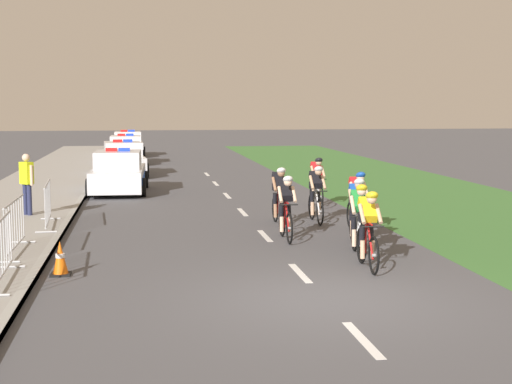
# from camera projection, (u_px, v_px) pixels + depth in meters

# --- Properties ---
(ground_plane) EXTENTS (160.00, 160.00, 0.00)m
(ground_plane) POSITION_uv_depth(u_px,v_px,m) (325.00, 299.00, 12.02)
(ground_plane) COLOR #4C4C51
(sidewalk_slab) EXTENTS (3.70, 60.00, 0.12)m
(sidewalk_slab) POSITION_uv_depth(u_px,v_px,m) (29.00, 197.00, 24.76)
(sidewalk_slab) COLOR gray
(sidewalk_slab) RESTS_ON ground
(kerb_edge) EXTENTS (0.16, 60.00, 0.13)m
(kerb_edge) POSITION_uv_depth(u_px,v_px,m) (83.00, 196.00, 25.03)
(kerb_edge) COLOR #9E9E99
(kerb_edge) RESTS_ON ground
(grass_verge) EXTENTS (7.00, 60.00, 0.01)m
(grass_verge) POSITION_uv_depth(u_px,v_px,m) (413.00, 192.00, 26.78)
(grass_verge) COLOR #3D7033
(grass_verge) RESTS_ON ground
(lane_markings_centre) EXTENTS (0.14, 25.60, 0.01)m
(lane_markings_centre) POSITION_uv_depth(u_px,v_px,m) (243.00, 212.00, 21.74)
(lane_markings_centre) COLOR white
(lane_markings_centre) RESTS_ON ground
(cyclist_lead) EXTENTS (0.43, 1.72, 1.56)m
(cyclist_lead) POSITION_uv_depth(u_px,v_px,m) (368.00, 228.00, 14.14)
(cyclist_lead) COLOR black
(cyclist_lead) RESTS_ON ground
(cyclist_second) EXTENTS (0.45, 1.72, 1.56)m
(cyclist_second) POSITION_uv_depth(u_px,v_px,m) (359.00, 218.00, 15.37)
(cyclist_second) COLOR black
(cyclist_second) RESTS_ON ground
(cyclist_third) EXTENTS (0.45, 1.72, 1.56)m
(cyclist_third) POSITION_uv_depth(u_px,v_px,m) (357.00, 210.00, 16.55)
(cyclist_third) COLOR black
(cyclist_third) RESTS_ON ground
(cyclist_fourth) EXTENTS (0.42, 1.72, 1.56)m
(cyclist_fourth) POSITION_uv_depth(u_px,v_px,m) (286.00, 207.00, 17.14)
(cyclist_fourth) COLOR black
(cyclist_fourth) RESTS_ON ground
(cyclist_fifth) EXTENTS (0.42, 1.72, 1.56)m
(cyclist_fifth) POSITION_uv_depth(u_px,v_px,m) (357.00, 201.00, 18.13)
(cyclist_fifth) COLOR black
(cyclist_fifth) RESTS_ON ground
(cyclist_sixth) EXTENTS (0.42, 1.72, 1.56)m
(cyclist_sixth) POSITION_uv_depth(u_px,v_px,m) (279.00, 195.00, 19.34)
(cyclist_sixth) COLOR black
(cyclist_sixth) RESTS_ON ground
(cyclist_seventh) EXTENTS (0.42, 1.72, 1.56)m
(cyclist_seventh) POSITION_uv_depth(u_px,v_px,m) (316.00, 193.00, 19.75)
(cyclist_seventh) COLOR black
(cyclist_seventh) RESTS_ON ground
(cyclist_eighth) EXTENTS (0.42, 1.72, 1.56)m
(cyclist_eighth) POSITION_uv_depth(u_px,v_px,m) (317.00, 181.00, 22.86)
(cyclist_eighth) COLOR black
(cyclist_eighth) RESTS_ON ground
(police_car_nearest) EXTENTS (2.12, 4.46, 1.59)m
(police_car_nearest) POSITION_uv_depth(u_px,v_px,m) (119.00, 173.00, 26.56)
(police_car_nearest) COLOR silver
(police_car_nearest) RESTS_ON ground
(police_car_second) EXTENTS (2.26, 4.52, 1.59)m
(police_car_second) POSITION_uv_depth(u_px,v_px,m) (123.00, 160.00, 32.95)
(police_car_second) COLOR white
(police_car_second) RESTS_ON ground
(police_car_third) EXTENTS (2.00, 4.40, 1.59)m
(police_car_third) POSITION_uv_depth(u_px,v_px,m) (126.00, 151.00, 39.49)
(police_car_third) COLOR white
(police_car_third) RESTS_ON ground
(police_car_furthest) EXTENTS (2.08, 4.44, 1.59)m
(police_car_furthest) POSITION_uv_depth(u_px,v_px,m) (128.00, 145.00, 45.31)
(police_car_furthest) COLOR white
(police_car_furthest) RESTS_ON ground
(crowd_barrier_front) EXTENTS (0.58, 2.32, 1.07)m
(crowd_barrier_front) POSITION_uv_depth(u_px,v_px,m) (2.00, 251.00, 12.69)
(crowd_barrier_front) COLOR #B7BABF
(crowd_barrier_front) RESTS_ON sidewalk_slab
(crowd_barrier_middle) EXTENTS (0.50, 2.32, 1.07)m
(crowd_barrier_middle) POSITION_uv_depth(u_px,v_px,m) (15.00, 227.00, 15.18)
(crowd_barrier_middle) COLOR #B7BABF
(crowd_barrier_middle) RESTS_ON sidewalk_slab
(crowd_barrier_rear) EXTENTS (0.64, 2.32, 1.07)m
(crowd_barrier_rear) POSITION_uv_depth(u_px,v_px,m) (48.00, 205.00, 18.51)
(crowd_barrier_rear) COLOR #B7BABF
(crowd_barrier_rear) RESTS_ON sidewalk_slab
(traffic_cone_near) EXTENTS (0.36, 0.36, 0.64)m
(traffic_cone_near) POSITION_uv_depth(u_px,v_px,m) (60.00, 259.00, 13.67)
(traffic_cone_near) COLOR black
(traffic_cone_near) RESTS_ON ground
(spectator_closest) EXTENTS (0.42, 0.43, 1.68)m
(spectator_closest) POSITION_uv_depth(u_px,v_px,m) (27.00, 180.00, 20.28)
(spectator_closest) COLOR #23284C
(spectator_closest) RESTS_ON sidewalk_slab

